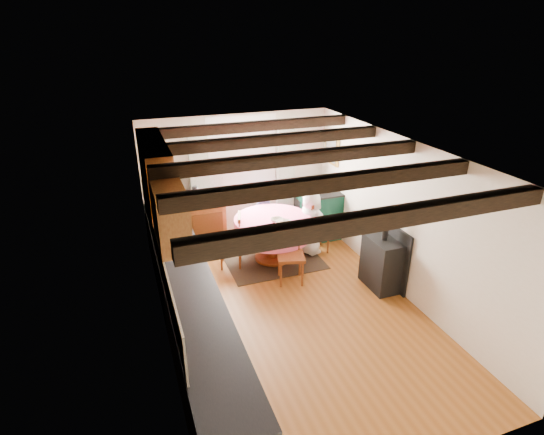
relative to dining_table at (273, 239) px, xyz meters
name	(u,v)px	position (x,y,z in m)	size (l,w,h in m)	color
floor	(290,308)	(-0.26, -1.47, -0.41)	(3.60, 5.50, 0.00)	#945320
ceiling	(293,152)	(-0.26, -1.47, 1.99)	(3.60, 5.50, 0.00)	white
wall_back	(238,176)	(-0.26, 1.28, 0.79)	(3.60, 0.00, 2.40)	silver
wall_front	(418,376)	(-0.26, -4.22, 0.79)	(3.60, 0.00, 2.40)	silver
wall_left	(158,258)	(-2.06, -1.47, 0.79)	(0.00, 5.50, 2.40)	silver
wall_right	(402,218)	(1.54, -1.47, 0.79)	(0.00, 5.50, 2.40)	silver
beam_a	(381,219)	(-0.26, -3.47, 1.90)	(3.60, 0.16, 0.16)	black
beam_b	(329,183)	(-0.26, -2.47, 1.90)	(3.60, 0.16, 0.16)	black
beam_c	(293,158)	(-0.26, -1.47, 1.90)	(3.60, 0.16, 0.16)	black
beam_d	(267,140)	(-0.26, -0.47, 1.90)	(3.60, 0.16, 0.16)	black
beam_e	(248,127)	(-0.26, 0.53, 1.90)	(3.60, 0.16, 0.16)	black
splash_left	(157,247)	(-2.04, -1.17, 0.79)	(0.02, 4.50, 0.55)	beige
splash_back	(186,183)	(-1.26, 1.26, 0.79)	(1.40, 0.02, 0.55)	beige
base_cabinet_left	(187,304)	(-1.76, -1.47, 0.03)	(0.60, 5.30, 0.88)	olive
base_cabinet_back	(189,226)	(-1.31, 0.98, 0.03)	(1.30, 0.60, 0.88)	olive
worktop_left	(186,274)	(-1.74, -1.47, 0.49)	(0.64, 5.30, 0.04)	black
worktop_back	(187,204)	(-1.31, 0.96, 0.49)	(1.30, 0.64, 0.04)	black
wall_cabinet_glass	(155,172)	(-1.89, -0.27, 1.54)	(0.34, 1.80, 0.90)	olive
wall_cabinet_solid	(170,214)	(-1.89, -1.77, 1.49)	(0.34, 0.90, 0.70)	olive
window_frame	(242,156)	(-0.16, 1.27, 1.19)	(1.34, 0.03, 1.54)	white
window_pane	(242,156)	(-0.16, 1.27, 1.19)	(1.20, 0.01, 1.40)	white
curtain_left	(201,188)	(-1.01, 1.18, 0.69)	(0.35, 0.10, 2.10)	silver
curtain_right	(285,178)	(0.69, 1.18, 0.69)	(0.35, 0.10, 2.10)	silver
curtain_rod	(243,125)	(-0.16, 1.18, 1.79)	(0.03, 0.03, 2.00)	black
wall_picture	(332,149)	(1.51, 0.83, 1.29)	(0.04, 0.50, 0.60)	gold
wall_plate	(289,147)	(0.79, 1.25, 1.29)	(0.30, 0.30, 0.02)	silver
rug	(273,259)	(0.00, 0.00, -0.40)	(1.67, 1.30, 0.01)	#352815
dining_table	(273,239)	(0.00, 0.00, 0.00)	(1.35, 1.35, 0.81)	#F63974
chair_near	(291,254)	(0.03, -0.77, 0.09)	(0.43, 0.45, 1.00)	brown
chair_left	(230,240)	(-0.75, 0.07, 0.08)	(0.41, 0.43, 0.96)	brown
chair_right	(317,225)	(0.89, 0.07, 0.10)	(0.43, 0.45, 1.01)	brown
aga_range	(316,210)	(1.21, 0.79, 0.08)	(0.68, 1.05, 0.97)	#0C3928
cast_iron_stove	(383,250)	(1.32, -1.39, 0.25)	(0.39, 0.66, 1.31)	black
child_far	(263,215)	(0.10, 0.81, 0.12)	(0.38, 0.25, 1.06)	#393961
child_right	(311,222)	(0.73, 0.02, 0.21)	(0.60, 0.39, 1.23)	white
bowl_a	(283,222)	(0.09, -0.27, 0.43)	(0.23, 0.23, 0.06)	silver
bowl_b	(277,220)	(0.01, -0.17, 0.44)	(0.21, 0.21, 0.07)	silver
cup	(285,225)	(0.07, -0.39, 0.45)	(0.09, 0.09, 0.08)	silver
canister_tall	(169,197)	(-1.61, 1.02, 0.63)	(0.14, 0.14, 0.24)	#262628
canister_wide	(187,196)	(-1.29, 1.08, 0.61)	(0.16, 0.16, 0.18)	#262628
canister_slim	(195,194)	(-1.15, 0.95, 0.66)	(0.10, 0.10, 0.29)	#262628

